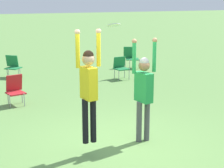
% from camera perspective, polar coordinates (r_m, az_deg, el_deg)
% --- Properties ---
extents(ground_plane, '(120.00, 120.00, 0.00)m').
position_cam_1_polar(ground_plane, '(8.08, 0.81, -9.27)').
color(ground_plane, '#608C47').
extents(person_jumping, '(0.52, 0.40, 2.25)m').
position_cam_1_polar(person_jumping, '(7.19, -3.57, 0.08)').
color(person_jumping, black).
rests_on(person_jumping, ground_plane).
extents(person_defending, '(0.58, 0.45, 2.25)m').
position_cam_1_polar(person_defending, '(7.97, 4.86, -0.52)').
color(person_defending, '#4C4C51').
rests_on(person_defending, ground_plane).
extents(frisbee, '(0.27, 0.26, 0.09)m').
position_cam_1_polar(frisbee, '(7.55, 0.27, 8.97)').
color(frisbee, white).
extents(camping_chair_0, '(0.71, 0.80, 0.85)m').
position_cam_1_polar(camping_chair_0, '(15.02, -14.89, 2.81)').
color(camping_chair_0, gray).
rests_on(camping_chair_0, ground_plane).
extents(camping_chair_1, '(0.56, 0.60, 0.84)m').
position_cam_1_polar(camping_chair_1, '(14.24, 1.34, 2.74)').
color(camping_chair_1, gray).
rests_on(camping_chair_1, ground_plane).
extents(camping_chair_2, '(0.58, 0.62, 0.87)m').
position_cam_1_polar(camping_chair_2, '(11.21, -14.56, -0.66)').
color(camping_chair_2, gray).
rests_on(camping_chair_2, ground_plane).
extents(camping_chair_3, '(0.73, 0.79, 0.92)m').
position_cam_1_polar(camping_chair_3, '(16.44, 2.94, 4.26)').
color(camping_chair_3, gray).
rests_on(camping_chair_3, ground_plane).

